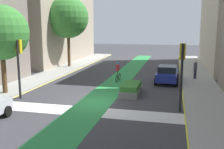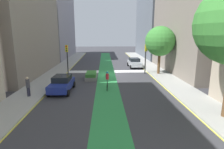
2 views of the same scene
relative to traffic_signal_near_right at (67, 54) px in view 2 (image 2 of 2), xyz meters
The scene contains 16 objects.
ground_plane 6.40m from the traffic_signal_near_right, behind, with size 120.00×120.00×0.00m, color #38383D.
bike_lane_paint 6.29m from the traffic_signal_near_right, behind, with size 2.40×60.00×0.01m, color #2D8C47.
crosswalk_band 6.54m from the traffic_signal_near_right, 165.62° to the right, with size 12.00×1.80×0.01m, color silver.
sidewalk_left 13.49m from the traffic_signal_near_right, behind, with size 3.00×60.00×0.15m, color #9E9E99.
curb_stripe_left 12.04m from the traffic_signal_near_right, behind, with size 0.16×60.00×0.01m, color yellow.
sidewalk_right 3.39m from the traffic_signal_near_right, 16.65° to the left, with size 3.00×60.00×0.15m, color #9E9E99.
curb_stripe_right 2.95m from the traffic_signal_near_right, 59.56° to the left, with size 0.16×60.00×0.01m, color yellow.
buildings_right_row 8.88m from the traffic_signal_near_right, ahead, with size 9.90×57.19×18.31m.
traffic_signal_near_right is the anchor object (origin of this frame).
traffic_signal_near_left 11.13m from the traffic_signal_near_right, behind, with size 0.35×0.52×4.19m.
car_blue_right_far 8.60m from the traffic_signal_near_right, 97.07° to the left, with size 2.12×4.25×1.57m.
car_silver_left_near 11.76m from the traffic_signal_near_right, 154.52° to the right, with size 2.18×4.28×1.57m.
cyclist_in_lane 9.67m from the traffic_signal_near_right, 125.77° to the left, with size 0.32×1.73×1.86m.
pedestrian_sidewalk_right_a 10.33m from the traffic_signal_near_right, 81.21° to the left, with size 0.34×0.34×1.77m.
street_tree_near 13.03m from the traffic_signal_near_right, behind, with size 4.05×4.05×6.54m.
median_planter 5.41m from the traffic_signal_near_right, 137.93° to the left, with size 1.38×2.95×0.85m.
Camera 2 is at (0.40, 25.44, 5.60)m, focal length 29.32 mm.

